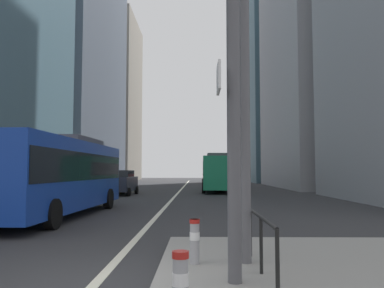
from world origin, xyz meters
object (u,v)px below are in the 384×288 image
Objects in this scene: car_receding_near at (216,177)px; car_receding_far at (209,177)px; city_bus_blue_oncoming at (59,172)px; street_lamp_post at (244,0)px; car_oncoming_far at (118,181)px; traffic_signal_gantry at (105,35)px; car_oncoming_mid at (122,182)px; bollard_right at (180,284)px; bollard_back at (195,239)px; city_bus_red_receding at (217,171)px.

car_receding_near and car_receding_far have the same top height.
street_lamp_post reaches higher than city_bus_blue_oncoming.
car_receding_far and car_oncoming_far have the same top height.
traffic_signal_gantry is at bearing -67.03° from city_bus_blue_oncoming.
car_oncoming_mid is 25.00m from street_lamp_post.
bollard_back reaches higher than bollard_right.
traffic_signal_gantry is at bearing -151.13° from street_lamp_post.
bollard_right is (5.86, -26.65, -0.38)m from car_oncoming_mid.
car_oncoming_mid is at bearing 91.03° from city_bus_blue_oncoming.
car_oncoming_mid is (-0.27, 14.88, -0.85)m from city_bus_blue_oncoming.
city_bus_red_receding is at bearing 69.64° from city_bus_blue_oncoming.
car_oncoming_mid and car_receding_near have the same top height.
car_oncoming_far is (-9.89, -23.09, -0.00)m from car_receding_near.
car_oncoming_mid is at bearing 102.40° from bollard_right.
traffic_signal_gantry is at bearing -78.93° from car_oncoming_far.
car_receding_far is 27.83m from car_oncoming_far.
car_oncoming_far is at bearing -108.67° from car_receding_far.
street_lamp_post is at bearing -73.70° from car_oncoming_far.
bollard_back is (-0.98, -0.09, -4.67)m from street_lamp_post.
street_lamp_post is 5.68m from bollard_right.
bollard_back is at bearing -75.81° from car_oncoming_mid.
city_bus_red_receding reaches higher than bollard_back.
car_receding_far is 5.14× the size of bollard_back.
bollard_right is (-1.12, -3.04, -4.67)m from street_lamp_post.
city_bus_blue_oncoming is at bearing -110.36° from city_bus_red_receding.
car_oncoming_mid is 31.61m from car_receding_far.
car_receding_far reaches higher than bollard_back.
bollard_back is (5.73, -8.82, -1.22)m from city_bus_blue_oncoming.
car_receding_near is 5.41× the size of bollard_back.
car_receding_near is at bearing -73.36° from car_receding_far.
city_bus_red_receding is 2.39× the size of car_oncoming_mid.
car_oncoming_far reaches higher than bollard_right.
bollard_back is (1.46, 1.25, -3.50)m from traffic_signal_gantry.
car_oncoming_mid is 28.72m from car_receding_near.
city_bus_red_receding is 2.45× the size of car_oncoming_far.
city_bus_red_receding is at bearing 6.84° from car_oncoming_far.
car_receding_far is (-0.98, 3.27, -0.00)m from car_receding_near.
city_bus_blue_oncoming is 13.34× the size of bollard_back.
car_receding_near is 1.01× the size of car_oncoming_far.
city_bus_blue_oncoming is 1.77× the size of traffic_signal_gantry.
car_oncoming_mid reaches higher than bollard_back.
traffic_signal_gantry is at bearing -93.28° from car_receding_far.
street_lamp_post reaches higher than car_receding_far.
traffic_signal_gantry is (5.72, -29.24, 3.13)m from car_oncoming_far.
city_bus_red_receding is 1.74× the size of traffic_signal_gantry.
car_receding_near is at bearing 78.71° from city_bus_blue_oncoming.
bollard_right is (1.32, -1.69, -3.51)m from traffic_signal_gantry.
city_bus_blue_oncoming is 14.91m from car_oncoming_mid.
car_oncoming_mid is 4.44m from car_oncoming_far.
city_bus_red_receding is 13.14× the size of bollard_back.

